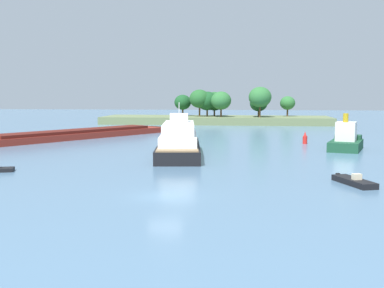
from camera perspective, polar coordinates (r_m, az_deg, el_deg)
The scene contains 7 objects.
ground_plane at distance 36.06m, azimuth -3.23°, elevation -6.27°, with size 400.00×400.00×0.00m, color slate.
treeline_island at distance 124.92m, azimuth 3.25°, elevation 3.69°, with size 58.67×16.05×9.49m.
white_riverboat at distance 59.37m, azimuth -1.59°, elevation 0.30°, with size 7.23×18.30×6.58m.
small_motorboat at distance 42.86m, azimuth 18.76°, elevation -4.25°, with size 3.05×5.21×0.99m.
cargo_barge at distance 83.50m, azimuth -14.89°, elevation 1.09°, with size 27.71×39.50×5.66m.
tugboat at distance 69.02m, azimuth 17.91°, elevation 0.41°, with size 6.21×8.95×5.08m.
channel_buoy_red at distance 75.79m, azimuth 13.33°, elevation 0.63°, with size 0.70×0.70×1.90m.
Camera 1 is at (6.08, -34.72, 7.63)m, focal length 44.70 mm.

